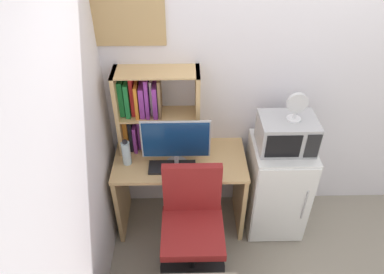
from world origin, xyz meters
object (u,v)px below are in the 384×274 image
(keyboard, at_px, (172,167))
(desk_chair, at_px, (192,231))
(hutch_bookshelf, at_px, (147,109))
(water_bottle, at_px, (126,153))
(desk_fan, at_px, (297,106))
(microwave, at_px, (287,134))
(wall_corkboard, at_px, (112,10))
(mini_fridge, at_px, (276,187))
(monitor, at_px, (176,142))
(computer_mouse, at_px, (206,168))

(keyboard, distance_m, desk_chair, 0.53)
(hutch_bookshelf, bearing_deg, keyboard, -55.37)
(water_bottle, height_order, desk_fan, desk_fan)
(microwave, bearing_deg, wall_corkboard, 167.44)
(mini_fridge, height_order, desk_fan, desk_fan)
(mini_fridge, relative_size, desk_chair, 0.93)
(monitor, bearing_deg, microwave, 3.23)
(mini_fridge, relative_size, wall_corkboard, 1.23)
(microwave, xyz_separation_m, desk_chair, (-0.76, -0.45, -0.61))
(keyboard, relative_size, desk_fan, 1.61)
(hutch_bookshelf, distance_m, mini_fridge, 1.33)
(keyboard, height_order, wall_corkboard, wall_corkboard)
(keyboard, distance_m, desk_fan, 1.08)
(desk_fan, bearing_deg, microwave, 170.07)
(keyboard, relative_size, wall_corkboard, 0.52)
(keyboard, bearing_deg, monitor, 51.90)
(hutch_bookshelf, xyz_separation_m, water_bottle, (-0.17, -0.22, -0.28))
(wall_corkboard, bearing_deg, keyboard, -44.52)
(monitor, height_order, desk_fan, desk_fan)
(hutch_bookshelf, distance_m, desk_chair, 1.04)
(desk_fan, distance_m, wall_corkboard, 1.50)
(wall_corkboard, bearing_deg, water_bottle, -86.14)
(mini_fridge, bearing_deg, hutch_bookshelf, 169.98)
(monitor, bearing_deg, hutch_bookshelf, 133.85)
(microwave, xyz_separation_m, desk_fan, (0.03, -0.01, 0.26))
(hutch_bookshelf, height_order, monitor, hutch_bookshelf)
(hutch_bookshelf, relative_size, mini_fridge, 0.81)
(hutch_bookshelf, xyz_separation_m, desk_fan, (1.14, -0.20, 0.15))
(monitor, relative_size, desk_chair, 0.56)
(desk_fan, height_order, wall_corkboard, wall_corkboard)
(keyboard, relative_size, desk_chair, 0.39)
(keyboard, relative_size, mini_fridge, 0.42)
(microwave, relative_size, desk_fan, 1.88)
(keyboard, distance_m, mini_fridge, 0.98)
(hutch_bookshelf, xyz_separation_m, desk_chair, (0.36, -0.65, -0.73))
(computer_mouse, distance_m, desk_fan, 0.85)
(keyboard, relative_size, water_bottle, 1.64)
(hutch_bookshelf, relative_size, water_bottle, 3.16)
(keyboard, height_order, desk_chair, desk_chair)
(water_bottle, bearing_deg, monitor, -3.67)
(hutch_bookshelf, xyz_separation_m, computer_mouse, (0.48, -0.30, -0.37))
(desk_fan, bearing_deg, monitor, -177.23)
(hutch_bookshelf, height_order, wall_corkboard, wall_corkboard)
(mini_fridge, distance_m, desk_chair, 0.88)
(keyboard, distance_m, computer_mouse, 0.28)
(hutch_bookshelf, height_order, mini_fridge, hutch_bookshelf)
(monitor, bearing_deg, desk_chair, -73.07)
(water_bottle, bearing_deg, wall_corkboard, 93.86)
(microwave, height_order, desk_chair, microwave)
(mini_fridge, distance_m, microwave, 0.59)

